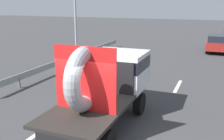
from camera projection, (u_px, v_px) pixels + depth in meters
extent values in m
plane|color=#38383A|center=(95.00, 139.00, 8.03)|extent=(120.00, 120.00, 0.00)
cylinder|color=black|center=(98.00, 97.00, 10.38)|extent=(0.28, 0.82, 0.82)
cylinder|color=black|center=(139.00, 103.00, 9.76)|extent=(0.28, 0.82, 0.82)
cylinder|color=black|center=(52.00, 133.00, 7.57)|extent=(0.28, 0.82, 0.82)
cube|color=black|center=(100.00, 105.00, 8.52)|extent=(1.30, 4.99, 0.25)
cube|color=silver|center=(118.00, 70.00, 9.77)|extent=(2.00, 1.76, 1.35)
cube|color=black|center=(118.00, 62.00, 9.65)|extent=(2.02, 1.67, 0.44)
cube|color=black|center=(88.00, 110.00, 7.69)|extent=(2.00, 3.22, 0.10)
cube|color=black|center=(108.00, 77.00, 8.94)|extent=(1.80, 0.08, 1.10)
torus|color=#9E9EA3|center=(85.00, 79.00, 7.31)|extent=(0.45, 1.87, 1.87)
cube|color=red|center=(85.00, 79.00, 7.31)|extent=(1.90, 0.03, 1.87)
cylinder|color=black|center=(209.00, 45.00, 23.73)|extent=(0.23, 0.66, 0.66)
cylinder|color=black|center=(207.00, 50.00, 21.23)|extent=(0.23, 0.66, 0.66)
cube|color=maroon|center=(218.00, 44.00, 22.11)|extent=(1.86, 4.35, 0.57)
cube|color=black|center=(219.00, 38.00, 21.88)|extent=(1.68, 2.44, 0.52)
cylinder|color=gray|center=(76.00, 22.00, 19.20)|extent=(0.16, 0.16, 5.34)
cube|color=gray|center=(76.00, 56.00, 17.62)|extent=(0.06, 14.79, 0.32)
cylinder|color=slate|center=(19.00, 83.00, 12.72)|extent=(0.10, 0.10, 0.55)
cylinder|color=slate|center=(61.00, 66.00, 16.03)|extent=(0.10, 0.10, 0.55)
cylinder|color=slate|center=(89.00, 55.00, 19.35)|extent=(0.10, 0.10, 0.55)
cylinder|color=slate|center=(108.00, 47.00, 22.67)|extent=(0.10, 0.10, 0.55)
cube|color=beige|center=(119.00, 75.00, 15.02)|extent=(0.16, 2.43, 0.01)
cube|color=beige|center=(178.00, 86.00, 13.06)|extent=(0.16, 2.08, 0.01)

